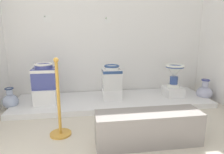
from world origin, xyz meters
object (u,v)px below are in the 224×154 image
plinth_block_slender_white (112,94)px  antique_toilet_pale_glazed (44,75)px  antique_toilet_slender_white (112,77)px  decorative_vase_corner (204,92)px  museum_bench (148,128)px  antique_toilet_leftmost (174,72)px  stanchion_post_near_left (59,115)px  decorative_vase_spare (11,101)px  info_placard_second (108,20)px  plinth_block_pale_glazed (46,95)px  info_placard_first (47,19)px  plinth_block_leftmost (173,91)px

plinth_block_slender_white → antique_toilet_pale_glazed: bearing=-177.3°
antique_toilet_slender_white → decorative_vase_corner: antique_toilet_slender_white is taller
antique_toilet_pale_glazed → museum_bench: size_ratio=0.35×
antique_toilet_leftmost → stanchion_post_near_left: size_ratio=0.43×
plinth_block_slender_white → decorative_vase_spare: 1.77m
antique_toilet_leftmost → decorative_vase_corner: 0.74m
antique_toilet_pale_glazed → info_placard_second: info_placard_second is taller
museum_bench → plinth_block_pale_glazed: bearing=135.9°
plinth_block_slender_white → decorative_vase_corner: (1.82, -0.11, -0.02)m
info_placard_first → museum_bench: info_placard_first is taller
info_placard_first → museum_bench: size_ratio=0.11×
info_placard_second → decorative_vase_spare: info_placard_second is taller
info_placard_second → museum_bench: size_ratio=0.10×
info_placard_first → museum_bench: (1.39, -1.96, -1.37)m
antique_toilet_leftmost → info_placard_second: info_placard_second is taller
plinth_block_leftmost → antique_toilet_leftmost: bearing=0.0°
antique_toilet_leftmost → info_placard_second: size_ratio=3.56×
info_placard_second → plinth_block_leftmost: bearing=-24.7°
antique_toilet_pale_glazed → plinth_block_slender_white: size_ratio=1.28×
antique_toilet_leftmost → info_placard_second: (-1.21, 0.56, 0.98)m
plinth_block_leftmost → decorative_vase_corner: (0.61, -0.09, -0.02)m
info_placard_first → stanchion_post_near_left: size_ratio=0.14×
plinth_block_leftmost → plinth_block_slender_white: bearing=179.4°
plinth_block_leftmost → stanchion_post_near_left: size_ratio=0.34×
decorative_vase_spare → decorative_vase_corner: (3.59, -0.04, -0.00)m
decorative_vase_corner → plinth_block_leftmost: bearing=171.2°
decorative_vase_corner → plinth_block_slender_white: bearing=176.6°
antique_toilet_slender_white → info_placard_second: (0.00, 0.54, 1.04)m
antique_toilet_pale_glazed → plinth_block_leftmost: bearing=1.0°
plinth_block_pale_glazed → museum_bench: size_ratio=0.30×
plinth_block_pale_glazed → antique_toilet_slender_white: 1.22m
antique_toilet_slender_white → decorative_vase_spare: (-1.77, -0.07, -0.35)m
decorative_vase_corner → stanchion_post_near_left: 2.83m
plinth_block_slender_white → plinth_block_leftmost: plinth_block_slender_white is taller
plinth_block_pale_glazed → decorative_vase_corner: size_ratio=0.89×
plinth_block_leftmost → stanchion_post_near_left: (-2.05, -1.04, 0.10)m
antique_toilet_leftmost → museum_bench: antique_toilet_leftmost is taller
plinth_block_pale_glazed → stanchion_post_near_left: 1.06m
antique_toilet_slender_white → antique_toilet_leftmost: (1.21, -0.01, 0.06)m
antique_toilet_slender_white → museum_bench: antique_toilet_slender_white is taller
plinth_block_slender_white → antique_toilet_leftmost: (1.21, -0.01, 0.39)m
antique_toilet_leftmost → info_placard_second: bearing=155.3°
info_placard_second → antique_toilet_pale_glazed: bearing=-153.2°
info_placard_first → museum_bench: 2.76m
decorative_vase_spare → plinth_block_slender_white: bearing=2.3°
antique_toilet_pale_glazed → info_placard_second: (1.18, 0.60, 0.96)m
plinth_block_leftmost → info_placard_second: bearing=155.3°
info_placard_first → stanchion_post_near_left: info_placard_first is taller
antique_toilet_pale_glazed → decorative_vase_corner: antique_toilet_pale_glazed is taller
antique_toilet_leftmost → museum_bench: (-0.98, -1.41, -0.37)m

